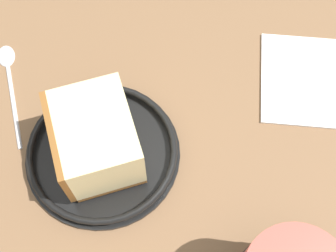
% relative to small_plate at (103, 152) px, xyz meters
% --- Properties ---
extents(ground_plane, '(1.40, 1.40, 0.03)m').
position_rel_small_plate_xyz_m(ground_plane, '(0.03, 0.03, -0.03)').
color(ground_plane, brown).
extents(small_plate, '(0.16, 0.16, 0.02)m').
position_rel_small_plate_xyz_m(small_plate, '(0.00, 0.00, 0.00)').
color(small_plate, black).
rests_on(small_plate, ground_plane).
extents(cake_slice, '(0.11, 0.10, 0.07)m').
position_rel_small_plate_xyz_m(cake_slice, '(0.00, -0.00, 0.03)').
color(cake_slice, brown).
rests_on(cake_slice, small_plate).
extents(teaspoon, '(0.13, 0.05, 0.01)m').
position_rel_small_plate_xyz_m(teaspoon, '(-0.10, -0.12, -0.00)').
color(teaspoon, silver).
rests_on(teaspoon, ground_plane).
extents(folded_napkin, '(0.12, 0.12, 0.01)m').
position_rel_small_plate_xyz_m(folded_napkin, '(-0.10, 0.22, -0.00)').
color(folded_napkin, white).
rests_on(folded_napkin, ground_plane).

